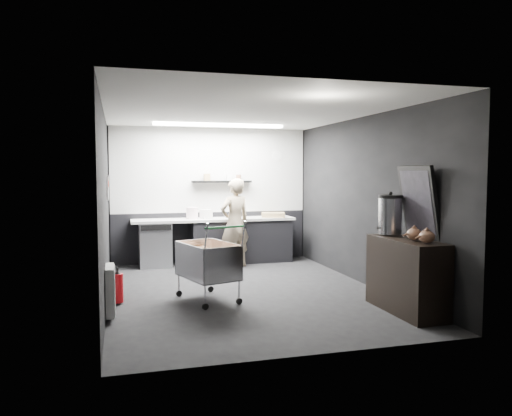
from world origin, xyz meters
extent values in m
plane|color=black|center=(0.00, 0.00, 0.00)|extent=(5.50, 5.50, 0.00)
plane|color=white|center=(0.00, 0.00, 2.70)|extent=(5.50, 5.50, 0.00)
plane|color=black|center=(0.00, 2.75, 1.35)|extent=(5.50, 0.00, 5.50)
plane|color=black|center=(0.00, -2.75, 1.35)|extent=(5.50, 0.00, 5.50)
plane|color=black|center=(-2.00, 0.00, 1.35)|extent=(0.00, 5.50, 5.50)
plane|color=black|center=(2.00, 0.00, 1.35)|extent=(0.00, 5.50, 5.50)
cube|color=beige|center=(0.00, 2.73, 1.85)|extent=(3.95, 0.02, 1.70)
cube|color=black|center=(0.00, 2.73, 0.50)|extent=(3.95, 0.02, 1.00)
cube|color=black|center=(0.20, 2.62, 1.62)|extent=(1.20, 0.22, 0.04)
cylinder|color=silver|center=(1.40, 2.72, 2.15)|extent=(0.20, 0.03, 0.20)
cube|color=white|center=(-1.98, 1.30, 1.55)|extent=(0.02, 0.30, 0.40)
cube|color=red|center=(-1.98, 1.30, 1.62)|extent=(0.02, 0.22, 0.10)
cube|color=silver|center=(-1.94, -0.90, 0.35)|extent=(0.10, 0.50, 0.60)
cube|color=white|center=(0.00, 1.85, 2.67)|extent=(2.40, 0.20, 0.04)
cube|color=black|center=(0.55, 2.42, 0.42)|extent=(2.00, 0.56, 0.85)
cube|color=silver|center=(0.00, 2.42, 0.88)|extent=(3.20, 0.60, 0.05)
cube|color=#9EA0A5|center=(-1.15, 2.42, 0.42)|extent=(0.60, 0.58, 0.85)
cube|color=black|center=(-1.15, 2.12, 0.78)|extent=(0.56, 0.02, 0.10)
imported|color=beige|center=(0.32, 1.97, 0.85)|extent=(0.71, 0.58, 1.69)
cube|color=silver|center=(-0.62, -0.38, 0.34)|extent=(0.84, 1.06, 0.02)
cube|color=silver|center=(-0.91, -0.38, 0.57)|extent=(0.29, 0.89, 0.49)
cube|color=silver|center=(-0.33, -0.38, 0.57)|extent=(0.29, 0.89, 0.49)
cube|color=silver|center=(-0.62, -0.83, 0.57)|extent=(0.58, 0.19, 0.49)
cube|color=silver|center=(-0.62, 0.07, 0.57)|extent=(0.58, 0.19, 0.49)
cylinder|color=silver|center=(-0.88, -0.80, 0.18)|extent=(0.02, 0.02, 0.33)
cylinder|color=silver|center=(-0.36, -0.80, 0.18)|extent=(0.02, 0.02, 0.33)
cylinder|color=silver|center=(-0.88, 0.04, 0.18)|extent=(0.02, 0.02, 0.33)
cylinder|color=silver|center=(-0.36, 0.04, 0.18)|extent=(0.02, 0.02, 0.33)
cylinder|color=green|center=(-0.62, -0.89, 1.09)|extent=(0.58, 0.21, 0.03)
cube|color=#905F3D|center=(-0.75, -0.27, 0.55)|extent=(0.35, 0.39, 0.41)
cube|color=#905F3D|center=(-0.47, -0.51, 0.53)|extent=(0.32, 0.36, 0.37)
cylinder|color=black|center=(-0.88, -0.80, 0.04)|extent=(0.09, 0.05, 0.09)
cylinder|color=black|center=(-0.88, 0.04, 0.04)|extent=(0.09, 0.05, 0.09)
cylinder|color=black|center=(-0.36, -0.80, 0.04)|extent=(0.09, 0.05, 0.09)
cylinder|color=black|center=(-0.36, 0.04, 0.04)|extent=(0.09, 0.05, 0.09)
cube|color=black|center=(1.74, -1.65, 0.47)|extent=(0.47, 1.27, 0.95)
cylinder|color=silver|center=(1.74, -1.22, 1.21)|extent=(0.32, 0.32, 0.49)
cylinder|color=black|center=(1.74, -1.22, 1.48)|extent=(0.32, 0.32, 0.04)
sphere|color=black|center=(1.74, -1.22, 1.52)|extent=(0.05, 0.05, 0.05)
ellipsoid|color=brown|center=(1.74, -1.80, 1.03)|extent=(0.19, 0.19, 0.15)
ellipsoid|color=brown|center=(1.74, -2.07, 1.03)|extent=(0.19, 0.19, 0.15)
cube|color=black|center=(1.94, -1.59, 1.42)|extent=(0.21, 0.74, 0.94)
cube|color=black|center=(1.92, -1.59, 1.42)|extent=(0.15, 0.63, 0.81)
cylinder|color=#B40C12|center=(-1.85, -0.25, 0.22)|extent=(0.15, 0.15, 0.40)
cone|color=black|center=(-1.85, -0.25, 0.44)|extent=(0.10, 0.10, 0.06)
cylinder|color=black|center=(-1.85, -0.25, 0.48)|extent=(0.03, 0.03, 0.06)
cube|color=#91774D|center=(1.21, 2.37, 0.95)|extent=(0.54, 0.46, 0.09)
cylinder|color=silver|center=(-0.43, 2.42, 1.01)|extent=(0.23, 0.23, 0.23)
cube|color=silver|center=(-0.17, 2.37, 0.99)|extent=(0.25, 0.23, 0.18)
camera|label=1|loc=(-1.83, -7.24, 1.81)|focal=35.00mm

